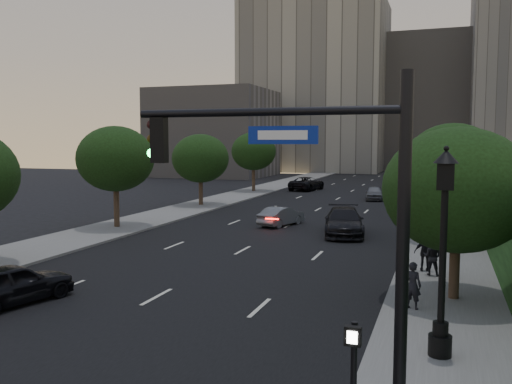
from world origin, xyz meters
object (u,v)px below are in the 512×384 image
at_px(traffic_signal_mast, 343,250).
at_px(sedan_far_right, 374,193).
at_px(street_lamp, 443,262).
at_px(pedestrian_a, 413,285).
at_px(sedan_near_right, 344,222).
at_px(pedestrian_b, 432,257).
at_px(sedan_near_left, 12,284).
at_px(sedan_far_left, 307,184).
at_px(sedan_mid_left, 281,216).
at_px(pedestrian_c, 426,252).

relative_size(traffic_signal_mast, sedan_far_right, 1.71).
height_order(street_lamp, sedan_far_right, street_lamp).
bearing_deg(pedestrian_a, street_lamp, 119.47).
relative_size(sedan_far_right, pedestrian_a, 2.58).
distance_m(street_lamp, pedestrian_a, 4.35).
distance_m(sedan_near_right, pedestrian_a, 15.07).
xyz_separation_m(sedan_near_right, pedestrian_a, (4.80, -14.29, 0.12)).
bearing_deg(traffic_signal_mast, pedestrian_b, 83.86).
distance_m(sedan_near_left, sedan_far_right, 39.32).
xyz_separation_m(street_lamp, sedan_near_left, (-14.24, 0.26, -1.89)).
bearing_deg(street_lamp, pedestrian_b, 92.42).
bearing_deg(sedan_near_right, sedan_far_left, 97.01).
relative_size(street_lamp, sedan_far_right, 1.37).
bearing_deg(traffic_signal_mast, street_lamp, 67.59).
bearing_deg(sedan_far_right, sedan_mid_left, -109.40).
distance_m(sedan_near_left, sedan_far_left, 46.58).
bearing_deg(sedan_mid_left, sedan_near_left, 96.54).
bearing_deg(sedan_near_right, street_lamp, -83.64).
xyz_separation_m(traffic_signal_mast, street_lamp, (1.80, 4.38, -1.04)).
bearing_deg(sedan_mid_left, pedestrian_a, 137.15).
bearing_deg(pedestrian_b, pedestrian_c, -51.39).
bearing_deg(traffic_signal_mast, sedan_mid_left, 109.01).
height_order(sedan_near_left, sedan_mid_left, sedan_near_left).
bearing_deg(pedestrian_a, sedan_near_right, -55.03).
height_order(sedan_mid_left, pedestrian_b, pedestrian_b).
distance_m(sedan_near_left, sedan_near_right, 19.87).
height_order(traffic_signal_mast, sedan_near_left, traffic_signal_mast).
xyz_separation_m(street_lamp, sedan_mid_left, (-10.36, 20.46, -1.99)).
distance_m(sedan_far_left, pedestrian_a, 45.19).
height_order(sedan_far_left, pedestrian_a, pedestrian_a).
relative_size(pedestrian_a, pedestrian_b, 1.02).
bearing_deg(street_lamp, traffic_signal_mast, -112.41).
relative_size(sedan_mid_left, pedestrian_b, 2.52).
relative_size(traffic_signal_mast, sedan_near_left, 1.61).
bearing_deg(sedan_near_left, sedan_near_right, -100.35).
bearing_deg(sedan_mid_left, pedestrian_c, 149.03).
height_order(pedestrian_a, pedestrian_c, pedestrian_c).
xyz_separation_m(sedan_far_left, sedan_far_right, (8.70, -8.05, -0.09)).
relative_size(street_lamp, pedestrian_b, 3.60).
height_order(sedan_near_left, sedan_far_left, sedan_far_left).
relative_size(street_lamp, sedan_near_right, 0.99).
bearing_deg(pedestrian_c, pedestrian_b, 108.09).
distance_m(sedan_near_right, sedan_far_right, 20.59).
relative_size(street_lamp, sedan_near_left, 1.29).
distance_m(traffic_signal_mast, sedan_far_right, 43.49).
bearing_deg(sedan_far_right, street_lamp, -87.74).
xyz_separation_m(street_lamp, sedan_far_left, (-15.05, 46.83, -1.85)).
bearing_deg(sedan_near_right, pedestrian_c, -70.84).
bearing_deg(sedan_far_right, sedan_near_right, -95.26).
distance_m(street_lamp, pedestrian_c, 9.72).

